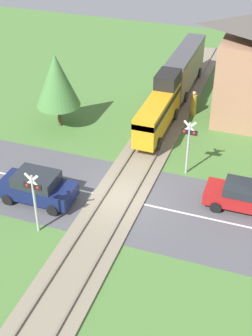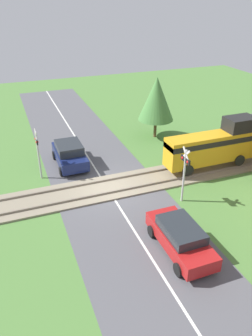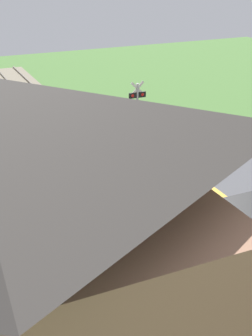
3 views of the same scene
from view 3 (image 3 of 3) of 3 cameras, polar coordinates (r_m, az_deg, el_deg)
ground_plane at (r=20.07m, az=-1.42°, el=-1.82°), size 60.00×60.00×0.00m
road_surface at (r=20.07m, az=-1.42°, el=-1.79°), size 48.00×6.40×0.02m
track_bed at (r=20.04m, az=-1.42°, el=-1.64°), size 2.80×48.00×0.24m
car_near_crossing at (r=22.55m, az=6.35°, el=3.39°), size 3.95×1.96×1.61m
crossing_signal_west_approach at (r=23.40m, az=1.38°, el=7.67°), size 0.90×0.18×3.33m
crossing_signal_east_approach at (r=15.25m, az=-5.84°, el=-1.99°), size 0.90×0.18×3.33m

